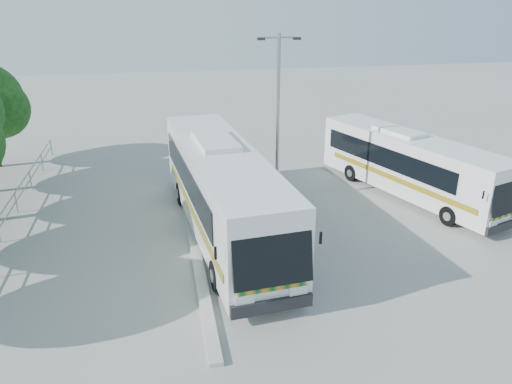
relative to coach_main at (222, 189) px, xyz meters
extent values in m
plane|color=gray|center=(1.00, -2.06, -1.98)|extent=(100.00, 100.00, 0.00)
cube|color=#B2B2AD|center=(-1.30, -0.06, -1.91)|extent=(0.40, 16.00, 0.15)
cylinder|color=gray|center=(-9.00, 1.94, -1.03)|extent=(0.06, 22.00, 0.06)
cylinder|color=gray|center=(-9.00, 1.94, -1.43)|extent=(0.06, 22.00, 0.06)
cylinder|color=gray|center=(-9.00, 11.94, -1.48)|extent=(0.06, 0.06, 1.00)
cube|color=silver|center=(0.00, 0.03, 0.01)|extent=(3.87, 12.96, 3.24)
cube|color=black|center=(0.61, -6.35, 0.41)|extent=(2.48, 0.72, 2.06)
cube|color=black|center=(-1.41, 0.54, 0.41)|extent=(1.03, 10.17, 1.17)
cube|color=black|center=(1.28, 0.80, 0.41)|extent=(1.03, 10.17, 1.17)
cube|color=#0C5420|center=(-1.32, -0.41, -0.60)|extent=(1.09, 11.02, 0.30)
cylinder|color=black|center=(-0.80, -4.21, -1.45)|extent=(0.42, 1.09, 1.06)
cylinder|color=black|center=(1.59, -3.98, -1.45)|extent=(0.42, 1.09, 1.06)
cylinder|color=black|center=(-1.54, 3.52, -1.45)|extent=(0.42, 1.09, 1.06)
cylinder|color=black|center=(0.85, 3.75, -1.45)|extent=(0.42, 1.09, 1.06)
cube|color=white|center=(9.53, 2.43, -0.32)|extent=(5.49, 10.77, 2.70)
cube|color=black|center=(11.24, -2.63, 0.01)|extent=(2.06, 1.03, 1.72)
cube|color=black|center=(8.30, 2.57, 0.01)|extent=(2.76, 8.06, 0.97)
cube|color=black|center=(10.43, 3.29, 0.01)|extent=(2.76, 8.06, 0.97)
cube|color=#12540C|center=(8.55, 1.82, -0.83)|extent=(2.97, 8.73, 0.25)
cylinder|color=black|center=(9.69, -1.16, -1.54)|extent=(0.53, 0.92, 0.88)
cylinder|color=black|center=(11.58, -0.52, -1.54)|extent=(0.53, 0.92, 0.88)
cylinder|color=black|center=(7.63, 4.96, -1.54)|extent=(0.53, 0.92, 0.88)
cylinder|color=black|center=(9.52, 5.60, -1.54)|extent=(0.53, 0.92, 0.88)
cylinder|color=#94979D|center=(3.00, 2.93, 1.93)|extent=(0.17, 0.17, 7.83)
cylinder|color=#94979D|center=(3.00, 2.93, 5.65)|extent=(1.57, 0.19, 0.08)
cube|color=black|center=(2.22, 2.99, 5.60)|extent=(0.35, 0.20, 0.12)
cube|color=black|center=(3.78, 2.87, 5.60)|extent=(0.35, 0.20, 0.12)
camera|label=1|loc=(-2.37, -18.79, 7.39)|focal=35.00mm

